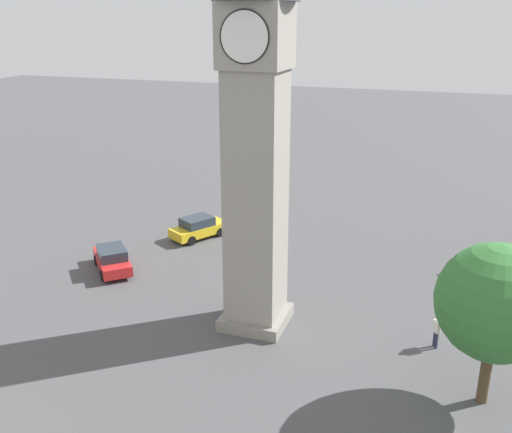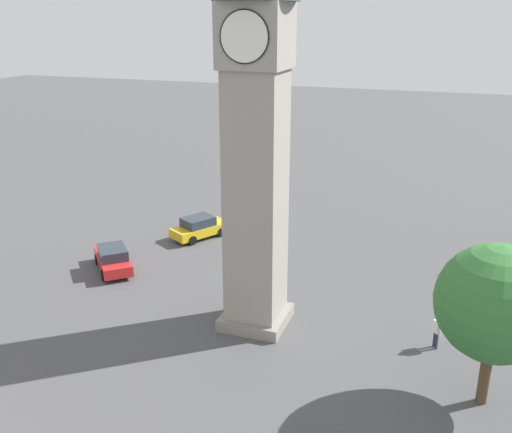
% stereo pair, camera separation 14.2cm
% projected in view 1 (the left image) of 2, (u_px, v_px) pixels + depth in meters
% --- Properties ---
extents(ground_plane, '(200.00, 200.00, 0.00)m').
position_uv_depth(ground_plane, '(256.00, 322.00, 29.24)').
color(ground_plane, '#4C4C4F').
extents(clock_tower, '(3.81, 3.81, 22.26)m').
position_uv_depth(clock_tower, '(256.00, 59.00, 24.89)').
color(clock_tower, gray).
rests_on(clock_tower, ground).
extents(car_silver_kerb, '(3.50, 4.42, 1.53)m').
position_uv_depth(car_silver_kerb, '(199.00, 227.00, 40.12)').
color(car_silver_kerb, gold).
rests_on(car_silver_kerb, ground).
extents(car_red_corner, '(4.04, 4.18, 1.53)m').
position_uv_depth(car_red_corner, '(112.00, 259.00, 34.94)').
color(car_red_corner, red).
rests_on(car_red_corner, ground).
extents(pedestrian, '(0.39, 0.47, 1.69)m').
position_uv_depth(pedestrian, '(437.00, 328.00, 26.72)').
color(pedestrian, '#2D3351').
rests_on(pedestrian, ground).
extents(tree, '(4.65, 4.65, 6.83)m').
position_uv_depth(tree, '(496.00, 303.00, 21.79)').
color(tree, brown).
rests_on(tree, ground).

